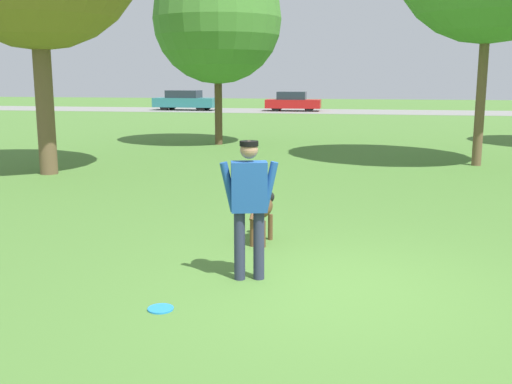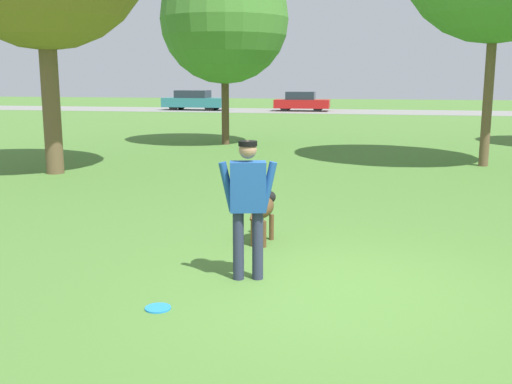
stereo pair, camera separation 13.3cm
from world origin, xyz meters
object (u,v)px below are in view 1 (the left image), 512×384
Objects in this scene: dog at (262,209)px; parked_car_red at (293,102)px; parked_car_teal at (185,100)px; frisbee at (161,309)px; tree_far_left at (217,19)px; person at (249,199)px.

dog is 34.07m from parked_car_red.
parked_car_teal is 7.77m from parked_car_red.
frisbee is 16.01m from tree_far_left.
parked_car_teal is (-7.82, 21.19, -3.62)m from tree_far_left.
dog is at bearing -68.57° from parked_car_teal.
frisbee is at bearing -78.09° from tree_far_left.
parked_car_red is (-3.95, 35.47, -0.31)m from person.
person reaches higher than dog.
person is at bearing -69.19° from parked_car_teal.
parked_car_red is at bearing 90.15° from tree_far_left.
dog is (-0.13, 1.61, -0.48)m from person.
dog is 0.23× the size of parked_car_teal.
tree_far_left reaches higher than parked_car_red.
parked_car_red reaches higher than dog.
tree_far_left is at bearing 101.91° from frisbee.
parked_car_teal is at bearing 23.82° from dog.
person is 37.07m from parked_car_teal.
tree_far_left is 1.69× the size of parked_car_red.
frisbee is 36.73m from parked_car_red.
person is at bearing -85.10° from parked_car_red.
dog is 2.82m from frisbee.
dog is 0.16× the size of tree_far_left.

